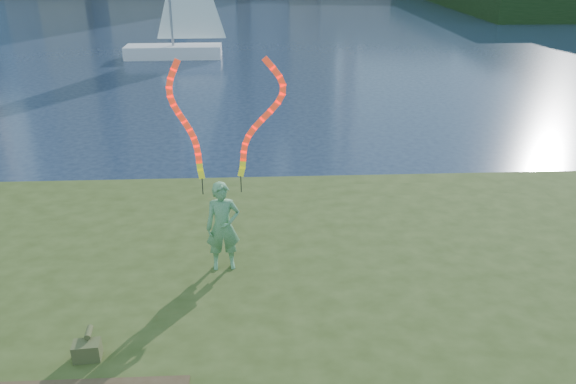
{
  "coord_description": "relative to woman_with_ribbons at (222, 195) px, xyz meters",
  "views": [
    {
      "loc": [
        0.42,
        -7.63,
        6.11
      ],
      "look_at": [
        0.85,
        1.0,
        2.28
      ],
      "focal_mm": 35.0,
      "sensor_mm": 36.0,
      "label": 1
    }
  ],
  "objects": [
    {
      "name": "ground",
      "position": [
        0.27,
        -1.1,
        -2.21
      ],
      "size": [
        320.0,
        320.0,
        0.0
      ],
      "primitive_type": "plane",
      "color": "#18253E",
      "rests_on": "ground"
    },
    {
      "name": "woman_with_ribbons",
      "position": [
        0.0,
        0.0,
        0.0
      ],
      "size": [
        2.04,
        0.45,
        4.01
      ],
      "rotation": [
        0.0,
        0.0,
        0.1
      ],
      "color": "#18751F",
      "rests_on": "grassy_knoll"
    },
    {
      "name": "canvas_bag",
      "position": [
        -1.79,
        -2.35,
        -1.26
      ],
      "size": [
        0.39,
        0.44,
        0.35
      ],
      "rotation": [
        0.0,
        0.0,
        0.09
      ],
      "color": "#454B24",
      "rests_on": "grassy_knoll"
    },
    {
      "name": "sailboat",
      "position": [
        -3.98,
        24.64,
        -0.69
      ],
      "size": [
        5.84,
        1.82,
        8.85
      ],
      "rotation": [
        0.0,
        0.0,
        0.01
      ],
      "color": "white",
      "rests_on": "ground"
    }
  ]
}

